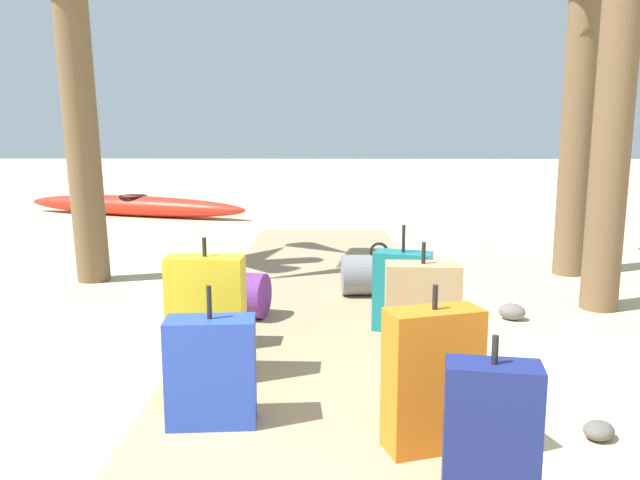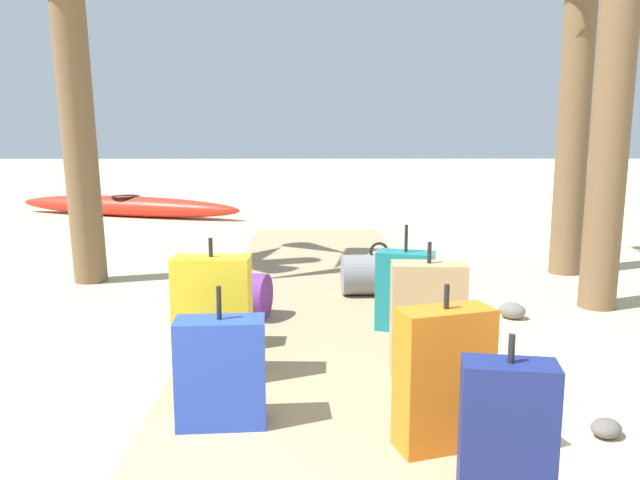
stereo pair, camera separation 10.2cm
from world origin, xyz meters
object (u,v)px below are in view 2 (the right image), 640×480
suitcase_orange (444,378)px  backpack_green (216,304)px  kayak (126,206)px  suitcase_navy (507,440)px  suitcase_yellow (213,319)px  suitcase_teal (405,291)px  duffel_bag_grey (379,274)px  suitcase_tan (427,318)px  suitcase_blue (221,372)px  duffel_bag_purple (232,294)px

suitcase_orange → backpack_green: 1.82m
kayak → suitcase_navy: bearing=-66.0°
suitcase_yellow → suitcase_teal: bearing=37.3°
duffel_bag_grey → suitcase_tan: 1.84m
suitcase_tan → suitcase_yellow: bearing=-175.8°
suitcase_navy → suitcase_tan: (-0.04, 1.42, 0.03)m
suitcase_orange → kayak: size_ratio=0.17×
suitcase_blue → duffel_bag_grey: bearing=68.2°
duffel_bag_purple → kayak: size_ratio=0.14×
suitcase_teal → suitcase_orange: bearing=-92.2°
suitcase_blue → suitcase_tan: suitcase_tan is taller
suitcase_navy → backpack_green: bearing=125.6°
suitcase_blue → duffel_bag_grey: suitcase_blue is taller
duffel_bag_grey → kayak: 6.95m
suitcase_navy → suitcase_orange: bearing=103.3°
duffel_bag_grey → kayak: size_ratio=0.15×
suitcase_tan → backpack_green: bearing=160.7°
suitcase_yellow → suitcase_tan: 1.24m
suitcase_teal → suitcase_blue: bearing=-126.0°
duffel_bag_grey → duffel_bag_purple: (-1.18, -0.67, -0.00)m
suitcase_teal → kayak: suitcase_teal is taller
suitcase_orange → suitcase_tan: 0.90m
suitcase_tan → duffel_bag_grey: bearing=93.3°
duffel_bag_purple → backpack_green: backpack_green is taller
suitcase_tan → suitcase_teal: suitcase_tan is taller
duffel_bag_grey → backpack_green: bearing=-130.9°
suitcase_orange → duffel_bag_grey: (-0.02, 2.73, -0.14)m
suitcase_navy → duffel_bag_grey: 3.26m
suitcase_blue → suitcase_orange: size_ratio=0.92×
suitcase_blue → suitcase_teal: size_ratio=0.91×
suitcase_navy → suitcase_blue: bearing=146.6°
duffel_bag_purple → suitcase_teal: (1.27, -0.32, 0.11)m
suitcase_orange → duffel_bag_grey: 2.73m
suitcase_yellow → suitcase_blue: suitcase_yellow is taller
suitcase_orange → suitcase_teal: bearing=87.8°
suitcase_yellow → suitcase_teal: (1.22, 0.93, -0.07)m
suitcase_blue → suitcase_teal: 1.86m
suitcase_blue → suitcase_navy: (1.15, -0.76, 0.03)m
suitcase_tan → duffel_bag_purple: 1.74m
duffel_bag_purple → suitcase_teal: 1.32m
backpack_green → kayak: size_ratio=0.13×
suitcase_yellow → suitcase_tan: size_ratio=1.05×
suitcase_yellow → suitcase_blue: 0.60m
suitcase_teal → duffel_bag_purple: bearing=165.8°
suitcase_orange → suitcase_yellow: bearing=145.1°
suitcase_tan → kayak: bearing=117.6°
suitcase_blue → suitcase_teal: suitcase_teal is taller
suitcase_blue → suitcase_yellow: bearing=102.5°
backpack_green → suitcase_orange: bearing=-47.9°
suitcase_orange → suitcase_tan: suitcase_tan is taller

